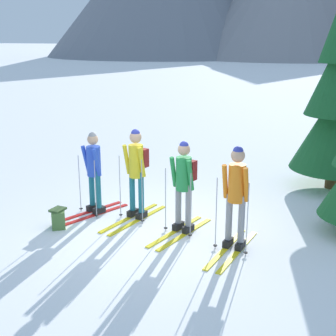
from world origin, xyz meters
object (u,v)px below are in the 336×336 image
object	(u,v)px
backpack_on_snow_front	(58,218)
skier_in_orange	(236,194)
skier_in_blue	(94,170)
skier_in_green	(184,182)
skier_in_yellow	(137,169)

from	to	relation	value
backpack_on_snow_front	skier_in_orange	bearing A→B (deg)	9.86
skier_in_blue	backpack_on_snow_front	distance (m)	1.19
skier_in_blue	skier_in_green	distance (m)	1.99
skier_in_green	skier_in_yellow	bearing A→B (deg)	168.90
skier_in_yellow	skier_in_orange	xyz separation A→B (m)	(2.15, -0.50, -0.03)
skier_in_green	backpack_on_snow_front	xyz separation A→B (m)	(-2.19, -0.85, -0.77)
skier_in_yellow	backpack_on_snow_front	xyz separation A→B (m)	(-1.10, -1.07, -0.83)
backpack_on_snow_front	skier_in_green	bearing A→B (deg)	21.27
skier_in_yellow	skier_in_orange	world-z (taller)	skier_in_yellow
skier_in_blue	skier_in_orange	distance (m)	3.07
skier_in_yellow	skier_in_green	distance (m)	1.11
skier_in_yellow	backpack_on_snow_front	bearing A→B (deg)	-135.88
skier_in_green	backpack_on_snow_front	size ratio (longest dim) A/B	4.28
skier_in_green	skier_in_orange	distance (m)	1.10
skier_in_yellow	backpack_on_snow_front	distance (m)	1.74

